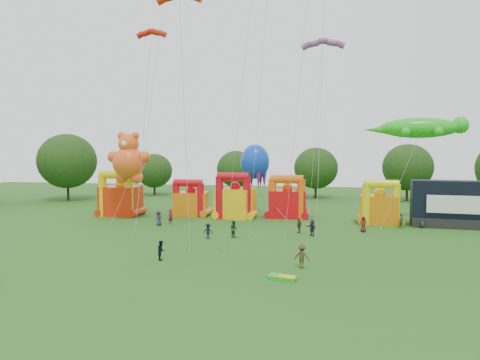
% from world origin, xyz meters
% --- Properties ---
extents(ground, '(160.00, 160.00, 0.00)m').
position_xyz_m(ground, '(0.00, 0.00, 0.00)').
color(ground, '#245B19').
rests_on(ground, ground).
extents(tree_ring, '(120.50, 122.57, 12.07)m').
position_xyz_m(tree_ring, '(-1.15, 0.60, 6.26)').
color(tree_ring, '#352314').
rests_on(tree_ring, ground).
extents(bouncy_castle_0, '(5.12, 4.16, 6.35)m').
position_xyz_m(bouncy_castle_0, '(-18.79, 26.97, 2.42)').
color(bouncy_castle_0, red).
rests_on(bouncy_castle_0, ground).
extents(bouncy_castle_1, '(4.82, 4.04, 5.14)m').
position_xyz_m(bouncy_castle_1, '(-9.08, 28.68, 1.98)').
color(bouncy_castle_1, orange).
rests_on(bouncy_castle_1, ground).
extents(bouncy_castle_2, '(5.41, 4.70, 6.17)m').
position_xyz_m(bouncy_castle_2, '(-2.60, 27.72, 2.35)').
color(bouncy_castle_2, yellow).
rests_on(bouncy_castle_2, ground).
extents(bouncy_castle_3, '(5.07, 4.15, 5.82)m').
position_xyz_m(bouncy_castle_3, '(4.29, 29.50, 2.22)').
color(bouncy_castle_3, red).
rests_on(bouncy_castle_3, ground).
extents(bouncy_castle_4, '(5.01, 4.27, 5.53)m').
position_xyz_m(bouncy_castle_4, '(15.90, 26.56, 2.12)').
color(bouncy_castle_4, orange).
rests_on(bouncy_castle_4, ground).
extents(stage_trailer, '(9.10, 4.16, 5.56)m').
position_xyz_m(stage_trailer, '(23.92, 26.01, 2.68)').
color(stage_trailer, black).
rests_on(stage_trailer, ground).
extents(teddy_bear_kite, '(5.75, 6.16, 11.53)m').
position_xyz_m(teddy_bear_kite, '(-15.54, 22.70, 7.04)').
color(teddy_bear_kite, '#F9591B').
rests_on(teddy_bear_kite, ground).
extents(gecko_kite, '(12.79, 9.08, 13.39)m').
position_xyz_m(gecko_kite, '(18.80, 27.14, 6.72)').
color(gecko_kite, green).
rests_on(gecko_kite, ground).
extents(octopus_kite, '(7.80, 9.86, 10.03)m').
position_xyz_m(octopus_kite, '(1.25, 30.11, 3.78)').
color(octopus_kite, blue).
rests_on(octopus_kite, ground).
extents(parafoil_kites, '(24.72, 14.20, 25.98)m').
position_xyz_m(parafoil_kites, '(-3.31, 13.70, 12.40)').
color(parafoil_kites, red).
rests_on(parafoil_kites, ground).
extents(diamond_kites, '(21.46, 15.71, 38.99)m').
position_xyz_m(diamond_kites, '(1.89, 15.30, 15.97)').
color(diamond_kites, red).
rests_on(diamond_kites, ground).
extents(folded_kite_bundle, '(2.18, 1.45, 0.31)m').
position_xyz_m(folded_kite_bundle, '(6.13, 1.54, 0.14)').
color(folded_kite_bundle, green).
rests_on(folded_kite_bundle, ground).
extents(spectator_0, '(1.02, 0.85, 1.78)m').
position_xyz_m(spectator_0, '(-10.47, 20.31, 0.89)').
color(spectator_0, '#2B2944').
rests_on(spectator_0, ground).
extents(spectator_1, '(0.71, 0.81, 1.88)m').
position_xyz_m(spectator_1, '(-9.39, 21.47, 0.94)').
color(spectator_1, maroon).
rests_on(spectator_1, ground).
extents(spectator_2, '(1.09, 1.08, 1.78)m').
position_xyz_m(spectator_2, '(-0.16, 15.13, 0.89)').
color(spectator_2, '#1C4721').
rests_on(spectator_2, ground).
extents(spectator_3, '(1.02, 0.60, 1.57)m').
position_xyz_m(spectator_3, '(-2.63, 14.02, 0.79)').
color(spectator_3, black).
rests_on(spectator_3, ground).
extents(spectator_4, '(0.79, 1.05, 1.66)m').
position_xyz_m(spectator_4, '(6.43, 18.80, 0.83)').
color(spectator_4, '#46331C').
rests_on(spectator_4, ground).
extents(spectator_5, '(1.39, 1.58, 1.73)m').
position_xyz_m(spectator_5, '(7.85, 17.43, 0.86)').
color(spectator_5, '#262137').
rests_on(spectator_5, ground).
extents(spectator_6, '(0.89, 0.60, 1.76)m').
position_xyz_m(spectator_6, '(13.42, 20.59, 0.88)').
color(spectator_6, '#501C16').
rests_on(spectator_6, ground).
extents(spectator_7, '(0.74, 0.75, 1.75)m').
position_xyz_m(spectator_7, '(17.99, 23.86, 0.87)').
color(spectator_7, '#193F25').
rests_on(spectator_7, ground).
extents(spectator_8, '(0.84, 0.95, 1.63)m').
position_xyz_m(spectator_8, '(-4.23, 5.01, 0.81)').
color(spectator_8, black).
rests_on(spectator_8, ground).
extents(spectator_9, '(1.32, 0.95, 1.84)m').
position_xyz_m(spectator_9, '(7.34, 4.70, 0.92)').
color(spectator_9, '#3B3317').
rests_on(spectator_9, ground).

